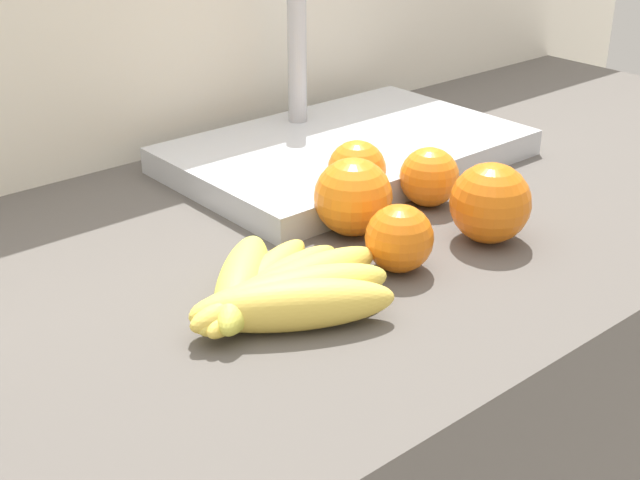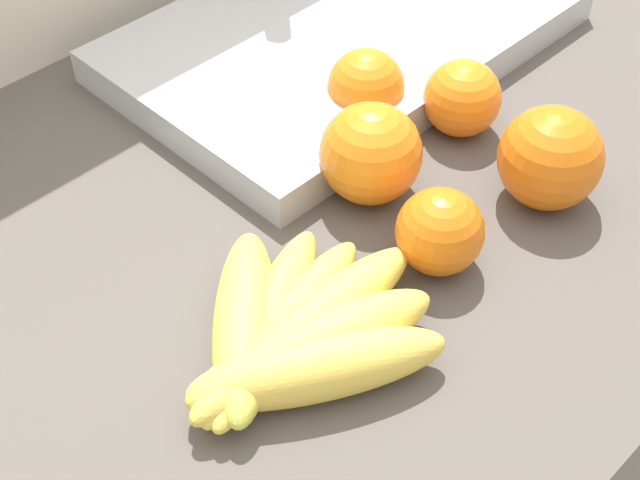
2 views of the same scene
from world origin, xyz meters
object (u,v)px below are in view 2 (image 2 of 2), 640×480
Objects in this scene: banana_bunch at (292,338)px; orange_right at (462,98)px; orange_far_right at (550,158)px; orange_center at (440,232)px; sink_basin at (341,31)px; orange_back_right at (366,87)px; orange_back_left at (371,154)px.

banana_bunch is 0.28m from orange_right.
orange_far_right reaches higher than banana_bunch.
sink_basin is (0.15, 0.24, -0.01)m from orange_center.
orange_back_right reaches higher than banana_bunch.
orange_right is at bearing 33.10° from orange_center.
orange_center is 0.15× the size of sink_basin.
orange_far_right is at bearing -5.80° from banana_bunch.
orange_far_right is 0.26m from sink_basin.
orange_back_right is 0.11m from sink_basin.
banana_bunch is 3.09× the size of orange_back_right.
sink_basin reaches higher than banana_bunch.
orange_back_right is 0.18m from orange_center.
orange_back_left is 1.22× the size of orange_back_right.
orange_back_left is 0.14m from orange_far_right.
orange_back_right is 0.16× the size of sink_basin.
orange_back_left is 0.09m from orange_center.
orange_far_right is at bearing -81.54° from orange_back_right.
orange_center is at bearing -5.08° from banana_bunch.
orange_far_right reaches higher than orange_back_right.
orange_back_left is 0.19× the size of sink_basin.
orange_far_right is at bearing -6.65° from orange_center.
sink_basin is (0.13, 0.16, -0.02)m from orange_back_left.
orange_far_right is (0.25, -0.03, 0.02)m from banana_bunch.
orange_center is (-0.02, -0.09, -0.01)m from orange_back_left.
orange_back_right is at bearing 98.46° from orange_far_right.
sink_basin is at bearing 38.93° from banana_bunch.
orange_center is at bearing -146.90° from orange_right.
banana_bunch is 2.50× the size of orange_far_right.
orange_back_left is (0.16, 0.08, 0.02)m from banana_bunch.
sink_basin is at bearing 83.58° from orange_right.
orange_back_left is at bearing 132.54° from orange_far_right.
orange_back_right is at bearing 45.00° from orange_back_left.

